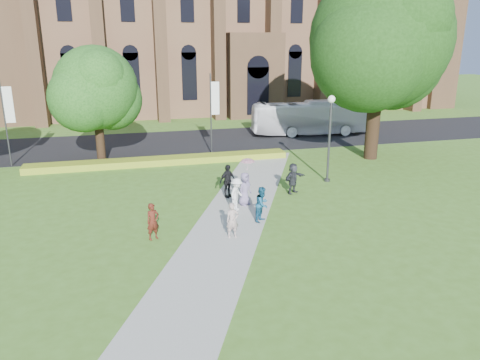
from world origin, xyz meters
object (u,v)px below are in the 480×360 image
object	(u,v)px
pedestrian_0	(153,221)
tour_coach	(311,118)
large_tree	(380,39)
streetlamp	(330,128)

from	to	relation	value
pedestrian_0	tour_coach	bearing A→B (deg)	26.95
large_tree	pedestrian_0	distance (m)	21.04
large_tree	tour_coach	xyz separation A→B (m)	(-0.75, 9.31, -6.84)
large_tree	pedestrian_0	bearing A→B (deg)	-147.24
streetlamp	tour_coach	xyz separation A→B (m)	(4.75, 13.81, -1.77)
large_tree	pedestrian_0	xyz separation A→B (m)	(-16.53, -10.64, -7.51)
streetlamp	large_tree	xyz separation A→B (m)	(5.50, 4.50, 5.07)
streetlamp	pedestrian_0	bearing A→B (deg)	-150.90
large_tree	tour_coach	size ratio (longest dim) A/B	1.22
streetlamp	large_tree	world-z (taller)	large_tree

